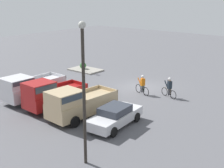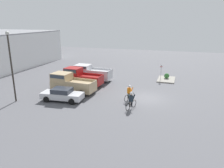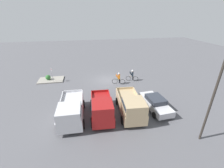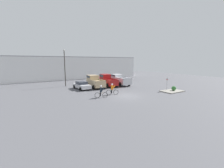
{
  "view_description": "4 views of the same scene",
  "coord_description": "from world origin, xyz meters",
  "px_view_note": "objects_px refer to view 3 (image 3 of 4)",
  "views": [
    {
      "loc": [
        -15.26,
        23.29,
        8.49
      ],
      "look_at": [
        0.2,
        3.98,
        1.2
      ],
      "focal_mm": 50.0,
      "sensor_mm": 36.0,
      "label": 1
    },
    {
      "loc": [
        -22.73,
        -3.44,
        8.28
      ],
      "look_at": [
        0.2,
        3.98,
        1.2
      ],
      "focal_mm": 35.0,
      "sensor_mm": 36.0,
      "label": 2
    },
    {
      "loc": [
        3.36,
        20.47,
        9.02
      ],
      "look_at": [
        0.2,
        3.98,
        1.2
      ],
      "focal_mm": 24.0,
      "sensor_mm": 36.0,
      "label": 3
    },
    {
      "loc": [
        -12.59,
        -17.12,
        4.97
      ],
      "look_at": [
        0.2,
        3.98,
        1.2
      ],
      "focal_mm": 24.0,
      "sensor_mm": 36.0,
      "label": 4
    }
  ],
  "objects_px": {
    "sedan_0": "(155,103)",
    "cyclist_0": "(119,78)",
    "pickup_truck_0": "(131,105)",
    "fire_lane_sign": "(52,73)",
    "pickup_truck_2": "(71,110)",
    "cyclist_1": "(132,75)",
    "shrub": "(48,77)",
    "pickup_truck_1": "(102,108)",
    "lamppost": "(215,92)"
  },
  "relations": [
    {
      "from": "sedan_0",
      "to": "fire_lane_sign",
      "type": "bearing_deg",
      "value": -38.22
    },
    {
      "from": "sedan_0",
      "to": "shrub",
      "type": "distance_m",
      "value": 15.84
    },
    {
      "from": "sedan_0",
      "to": "cyclist_1",
      "type": "relative_size",
      "value": 2.59
    },
    {
      "from": "pickup_truck_1",
      "to": "shrub",
      "type": "distance_m",
      "value": 12.49
    },
    {
      "from": "pickup_truck_0",
      "to": "shrub",
      "type": "height_order",
      "value": "pickup_truck_0"
    },
    {
      "from": "cyclist_1",
      "to": "lamppost",
      "type": "xyz_separation_m",
      "value": [
        -1.78,
        12.06,
        3.32
      ]
    },
    {
      "from": "shrub",
      "to": "fire_lane_sign",
      "type": "bearing_deg",
      "value": 136.16
    },
    {
      "from": "shrub",
      "to": "cyclist_0",
      "type": "bearing_deg",
      "value": 162.73
    },
    {
      "from": "pickup_truck_1",
      "to": "cyclist_1",
      "type": "xyz_separation_m",
      "value": [
        -5.54,
        -8.06,
        -0.3
      ]
    },
    {
      "from": "cyclist_1",
      "to": "shrub",
      "type": "distance_m",
      "value": 12.53
    },
    {
      "from": "pickup_truck_2",
      "to": "cyclist_0",
      "type": "relative_size",
      "value": 2.93
    },
    {
      "from": "fire_lane_sign",
      "to": "shrub",
      "type": "xyz_separation_m",
      "value": [
        0.81,
        -0.78,
        -0.88
      ]
    },
    {
      "from": "sedan_0",
      "to": "pickup_truck_2",
      "type": "height_order",
      "value": "pickup_truck_2"
    },
    {
      "from": "cyclist_1",
      "to": "shrub",
      "type": "relative_size",
      "value": 2.39
    },
    {
      "from": "cyclist_0",
      "to": "shrub",
      "type": "xyz_separation_m",
      "value": [
        10.08,
        -3.13,
        -0.34
      ]
    },
    {
      "from": "cyclist_0",
      "to": "cyclist_1",
      "type": "xyz_separation_m",
      "value": [
        -2.21,
        -0.71,
        0.04
      ]
    },
    {
      "from": "sedan_0",
      "to": "pickup_truck_2",
      "type": "distance_m",
      "value": 8.43
    },
    {
      "from": "sedan_0",
      "to": "shrub",
      "type": "height_order",
      "value": "sedan_0"
    },
    {
      "from": "fire_lane_sign",
      "to": "lamppost",
      "type": "xyz_separation_m",
      "value": [
        -13.26,
        13.71,
        2.83
      ]
    },
    {
      "from": "fire_lane_sign",
      "to": "shrub",
      "type": "distance_m",
      "value": 1.42
    },
    {
      "from": "pickup_truck_0",
      "to": "cyclist_0",
      "type": "relative_size",
      "value": 3.02
    },
    {
      "from": "cyclist_0",
      "to": "cyclist_1",
      "type": "bearing_deg",
      "value": -162.32
    },
    {
      "from": "pickup_truck_0",
      "to": "lamppost",
      "type": "distance_m",
      "value": 6.77
    },
    {
      "from": "pickup_truck_0",
      "to": "pickup_truck_2",
      "type": "bearing_deg",
      "value": -2.55
    },
    {
      "from": "sedan_0",
      "to": "shrub",
      "type": "xyz_separation_m",
      "value": [
        12.38,
        -9.89,
        -0.18
      ]
    },
    {
      "from": "pickup_truck_0",
      "to": "fire_lane_sign",
      "type": "distance_m",
      "value": 13.07
    },
    {
      "from": "pickup_truck_1",
      "to": "cyclist_1",
      "type": "distance_m",
      "value": 9.79
    },
    {
      "from": "cyclist_0",
      "to": "fire_lane_sign",
      "type": "relative_size",
      "value": 0.77
    },
    {
      "from": "sedan_0",
      "to": "cyclist_0",
      "type": "bearing_deg",
      "value": -71.19
    },
    {
      "from": "pickup_truck_2",
      "to": "cyclist_1",
      "type": "xyz_separation_m",
      "value": [
        -8.32,
        -7.82,
        -0.25
      ]
    },
    {
      "from": "pickup_truck_0",
      "to": "cyclist_0",
      "type": "xyz_separation_m",
      "value": [
        -0.53,
        -7.36,
        -0.29
      ]
    },
    {
      "from": "pickup_truck_1",
      "to": "pickup_truck_2",
      "type": "relative_size",
      "value": 0.96
    },
    {
      "from": "cyclist_1",
      "to": "lamppost",
      "type": "relative_size",
      "value": 0.24
    },
    {
      "from": "pickup_truck_1",
      "to": "lamppost",
      "type": "bearing_deg",
      "value": 151.35
    },
    {
      "from": "sedan_0",
      "to": "pickup_truck_1",
      "type": "xyz_separation_m",
      "value": [
        5.63,
        0.6,
        0.5
      ]
    },
    {
      "from": "sedan_0",
      "to": "pickup_truck_2",
      "type": "xyz_separation_m",
      "value": [
        8.41,
        0.36,
        0.45
      ]
    },
    {
      "from": "pickup_truck_0",
      "to": "shrub",
      "type": "relative_size",
      "value": 7.33
    },
    {
      "from": "sedan_0",
      "to": "pickup_truck_2",
      "type": "bearing_deg",
      "value": 2.45
    },
    {
      "from": "pickup_truck_2",
      "to": "fire_lane_sign",
      "type": "xyz_separation_m",
      "value": [
        3.16,
        -9.47,
        0.24
      ]
    },
    {
      "from": "shrub",
      "to": "lamppost",
      "type": "bearing_deg",
      "value": 134.16
    },
    {
      "from": "cyclist_1",
      "to": "cyclist_0",
      "type": "bearing_deg",
      "value": 17.68
    },
    {
      "from": "pickup_truck_0",
      "to": "sedan_0",
      "type": "bearing_deg",
      "value": -167.88
    },
    {
      "from": "pickup_truck_0",
      "to": "fire_lane_sign",
      "type": "bearing_deg",
      "value": -48.05
    },
    {
      "from": "sedan_0",
      "to": "cyclist_0",
      "type": "relative_size",
      "value": 2.55
    },
    {
      "from": "pickup_truck_2",
      "to": "cyclist_0",
      "type": "xyz_separation_m",
      "value": [
        -6.11,
        -7.11,
        -0.29
      ]
    },
    {
      "from": "pickup_truck_0",
      "to": "pickup_truck_1",
      "type": "xyz_separation_m",
      "value": [
        2.79,
        -0.01,
        0.05
      ]
    },
    {
      "from": "cyclist_0",
      "to": "lamppost",
      "type": "height_order",
      "value": "lamppost"
    },
    {
      "from": "fire_lane_sign",
      "to": "sedan_0",
      "type": "bearing_deg",
      "value": 141.78
    },
    {
      "from": "cyclist_0",
      "to": "shrub",
      "type": "relative_size",
      "value": 2.42
    },
    {
      "from": "cyclist_0",
      "to": "fire_lane_sign",
      "type": "bearing_deg",
      "value": -14.26
    }
  ]
}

